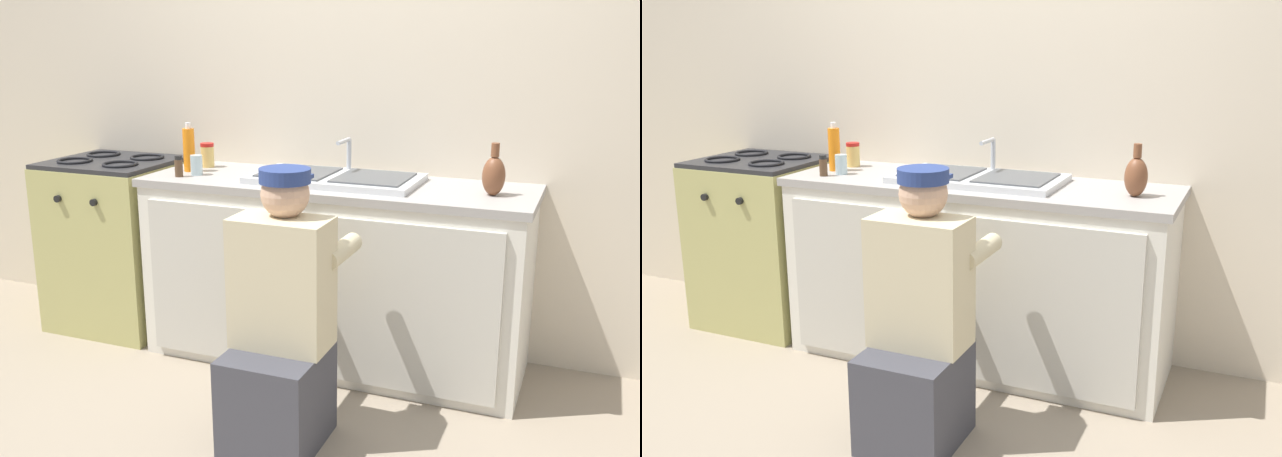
{
  "view_description": "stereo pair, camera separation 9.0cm",
  "coord_description": "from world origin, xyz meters",
  "views": [
    {
      "loc": [
        1.18,
        -2.84,
        1.58
      ],
      "look_at": [
        0.0,
        0.1,
        0.73
      ],
      "focal_mm": 40.0,
      "sensor_mm": 36.0,
      "label": 1
    },
    {
      "loc": [
        1.26,
        -2.8,
        1.58
      ],
      "look_at": [
        0.0,
        0.1,
        0.73
      ],
      "focal_mm": 40.0,
      "sensor_mm": 36.0,
      "label": 2
    }
  ],
  "objects": [
    {
      "name": "soap_bottle_orange",
      "position": [
        -0.8,
        0.28,
        1.03
      ],
      "size": [
        0.06,
        0.06,
        0.25
      ],
      "color": "orange",
      "rests_on": "countertop"
    },
    {
      "name": "water_glass",
      "position": [
        -0.71,
        0.21,
        0.96
      ],
      "size": [
        0.06,
        0.06,
        0.1
      ],
      "color": "#ADC6CC",
      "rests_on": "countertop"
    },
    {
      "name": "condiment_jar",
      "position": [
        -0.77,
        0.42,
        0.98
      ],
      "size": [
        0.07,
        0.07,
        0.13
      ],
      "color": "#DBB760",
      "rests_on": "countertop"
    },
    {
      "name": "plumber_person",
      "position": [
        0.07,
        -0.48,
        0.46
      ],
      "size": [
        0.42,
        0.61,
        1.1
      ],
      "color": "#3F3F47",
      "rests_on": "ground_plane"
    },
    {
      "name": "counter_cabinet",
      "position": [
        0.0,
        0.29,
        0.44
      ],
      "size": [
        1.85,
        0.62,
        0.88
      ],
      "color": "silver",
      "rests_on": "ground_plane"
    },
    {
      "name": "spice_bottle_pepper",
      "position": [
        -0.77,
        0.13,
        0.97
      ],
      "size": [
        0.04,
        0.04,
        0.1
      ],
      "color": "#513823",
      "rests_on": "countertop"
    },
    {
      "name": "vase_decorative",
      "position": [
        0.75,
        0.27,
        1.0
      ],
      "size": [
        0.1,
        0.1,
        0.23
      ],
      "color": "brown",
      "rests_on": "countertop"
    },
    {
      "name": "countertop",
      "position": [
        0.0,
        0.3,
        0.9
      ],
      "size": [
        1.89,
        0.62,
        0.04
      ],
      "primitive_type": "cube",
      "color": "#9E9993",
      "rests_on": "counter_cabinet"
    },
    {
      "name": "back_wall",
      "position": [
        0.0,
        0.65,
        1.25
      ],
      "size": [
        6.0,
        0.1,
        2.5
      ],
      "primitive_type": "cube",
      "color": "beige",
      "rests_on": "ground_plane"
    },
    {
      "name": "ground_plane",
      "position": [
        0.0,
        0.0,
        0.0
      ],
      "size": [
        12.0,
        12.0,
        0.0
      ],
      "primitive_type": "plane",
      "color": "gray"
    },
    {
      "name": "stove_range",
      "position": [
        -1.3,
        0.3,
        0.47
      ],
      "size": [
        0.65,
        0.62,
        0.95
      ],
      "color": "tan",
      "rests_on": "ground_plane"
    },
    {
      "name": "sink_double_basin",
      "position": [
        0.0,
        0.3,
        0.93
      ],
      "size": [
        0.8,
        0.44,
        0.19
      ],
      "color": "silver",
      "rests_on": "countertop"
    }
  ]
}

